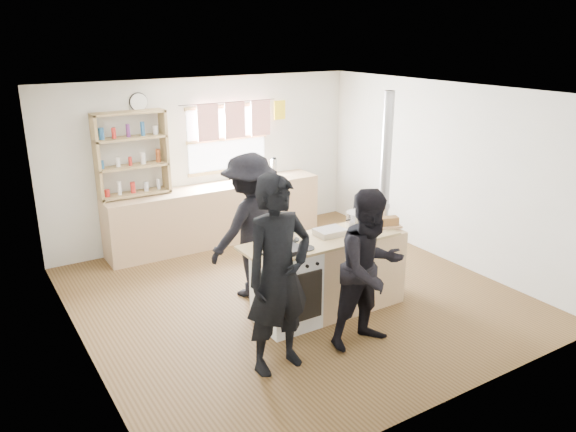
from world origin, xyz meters
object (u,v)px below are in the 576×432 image
object	(u,v)px
roast_tray	(330,232)
person_near_right	(370,269)
stockpot_counter	(359,220)
person_near_left	(278,275)
skillet_greens	(286,249)
flue_heater	(382,243)
stockpot_stove	(286,233)
person_far	(250,226)
cooking_island	(330,274)
bread_board	(389,223)
thermos	(274,168)

from	to	relation	value
roast_tray	person_near_right	xyz separation A→B (m)	(-0.10, -0.84, -0.13)
stockpot_counter	person_near_left	distance (m)	1.70
skillet_greens	stockpot_counter	bearing A→B (deg)	8.74
person_near_left	flue_heater	bearing A→B (deg)	17.22
stockpot_stove	roast_tray	bearing A→B (deg)	-13.62
person_far	person_near_right	bearing A→B (deg)	88.99
cooking_island	flue_heater	bearing A→B (deg)	6.46
skillet_greens	person_far	world-z (taller)	person_far
roast_tray	stockpot_stove	size ratio (longest dim) A/B	1.52
roast_tray	person_near_right	distance (m)	0.86
skillet_greens	roast_tray	size ratio (longest dim) A/B	1.04
skillet_greens	roast_tray	bearing A→B (deg)	13.61
stockpot_counter	person_near_left	bearing A→B (deg)	-154.64
person_near_left	bread_board	bearing A→B (deg)	13.06
person_near_right	person_near_left	bearing A→B (deg)	173.14
stockpot_counter	bread_board	world-z (taller)	stockpot_counter
skillet_greens	stockpot_stove	size ratio (longest dim) A/B	1.58
flue_heater	bread_board	bearing A→B (deg)	-111.49
stockpot_counter	person_near_left	xyz separation A→B (m)	(-1.54, -0.73, -0.06)
stockpot_counter	bread_board	distance (m)	0.37
thermos	stockpot_counter	distance (m)	2.75
skillet_greens	person_near_right	xyz separation A→B (m)	(0.59, -0.68, -0.12)
thermos	roast_tray	size ratio (longest dim) A/B	0.91
stockpot_stove	bread_board	world-z (taller)	stockpot_stove
cooking_island	stockpot_stove	world-z (taller)	stockpot_stove
cooking_island	person_far	bearing A→B (deg)	121.79
stockpot_stove	stockpot_counter	distance (m)	0.94
cooking_island	stockpot_stove	xyz separation A→B (m)	(-0.49, 0.18, 0.54)
roast_tray	bread_board	distance (m)	0.77
person_near_right	person_far	size ratio (longest dim) A/B	0.94
stockpot_counter	person_far	distance (m)	1.31
roast_tray	person_far	xyz separation A→B (m)	(-0.58, 0.85, -0.08)
thermos	person_near_left	size ratio (longest dim) A/B	0.16
skillet_greens	person_far	xyz separation A→B (m)	(0.11, 1.02, -0.06)
stockpot_stove	person_far	xyz separation A→B (m)	(-0.07, 0.72, -0.12)
flue_heater	person_near_left	bearing A→B (deg)	-158.41
skillet_greens	person_near_right	distance (m)	0.91
skillet_greens	flue_heater	distance (m)	1.57
thermos	bread_board	size ratio (longest dim) A/B	0.93
person_near_left	person_far	world-z (taller)	person_near_left
bread_board	flue_heater	distance (m)	0.39
skillet_greens	person_far	size ratio (longest dim) A/B	0.19
cooking_island	roast_tray	distance (m)	0.51
stockpot_stove	flue_heater	distance (m)	1.40
cooking_island	person_near_left	world-z (taller)	person_near_left
person_near_right	person_far	world-z (taller)	person_far
cooking_island	stockpot_stove	bearing A→B (deg)	160.19
stockpot_stove	bread_board	xyz separation A→B (m)	(1.27, -0.26, -0.03)
stockpot_counter	person_near_right	distance (m)	1.01
skillet_greens	bread_board	bearing A→B (deg)	1.27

